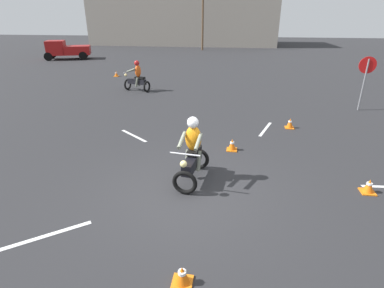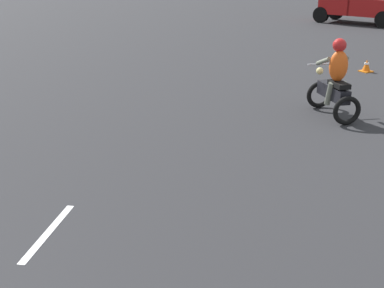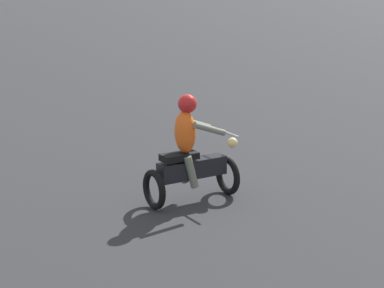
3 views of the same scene
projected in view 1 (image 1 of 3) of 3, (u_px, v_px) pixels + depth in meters
ground_plane at (188, 193)px, 7.03m from camera, size 120.00×120.00×0.00m
motorcycle_rider_foreground at (192, 154)px, 7.33m from camera, size 0.79×1.54×1.66m
motorcycle_rider_background at (137, 78)px, 16.43m from camera, size 1.55×1.01×1.66m
pickup_truck at (66, 49)px, 28.83m from camera, size 4.55×3.33×1.73m
stop_sign at (366, 73)px, 12.67m from camera, size 0.70×0.08×2.30m
traffic_cone_near_right at (182, 276)px, 4.59m from camera, size 0.32×0.32×0.32m
traffic_cone_mid_center at (369, 186)px, 6.99m from camera, size 0.32×0.32×0.34m
traffic_cone_mid_left at (232, 145)px, 9.23m from camera, size 0.32×0.32×0.37m
traffic_cone_far_right at (116, 74)px, 20.70m from camera, size 0.32×0.32×0.36m
traffic_cone_far_center at (290, 123)px, 11.07m from camera, size 0.32×0.32×0.37m
lane_stripe_n at (265, 129)px, 11.03m from camera, size 0.58×1.57×0.01m
lane_stripe_nw at (134, 136)px, 10.41m from camera, size 1.23×1.01×0.01m
lane_stripe_sw at (40, 237)px, 5.61m from camera, size 1.51×1.23×0.01m
utility_pole_far at (203, 3)px, 35.08m from camera, size 0.24×0.24×10.58m
building_backdrop at (185, 16)px, 44.13m from camera, size 26.19×10.15×7.78m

